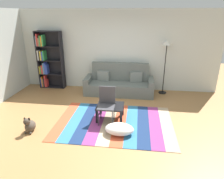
{
  "coord_description": "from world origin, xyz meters",
  "views": [
    {
      "loc": [
        0.7,
        -4.31,
        2.56
      ],
      "look_at": [
        0.06,
        0.63,
        0.65
      ],
      "focal_mm": 32.15,
      "sensor_mm": 36.0,
      "label": 1
    }
  ],
  "objects_px": {
    "bookshelf": "(48,61)",
    "folding_chair": "(107,102)",
    "dog": "(30,125)",
    "standing_lamp": "(166,50)",
    "coffee_table": "(110,108)",
    "pouf": "(119,129)",
    "tv_remote": "(113,104)",
    "couch": "(119,84)"
  },
  "relations": [
    {
      "from": "coffee_table",
      "to": "folding_chair",
      "type": "xyz_separation_m",
      "value": [
        -0.07,
        -0.13,
        0.22
      ]
    },
    {
      "from": "standing_lamp",
      "to": "folding_chair",
      "type": "distance_m",
      "value": 2.83
    },
    {
      "from": "couch",
      "to": "standing_lamp",
      "type": "xyz_separation_m",
      "value": [
        1.47,
        0.21,
        1.14
      ]
    },
    {
      "from": "dog",
      "to": "folding_chair",
      "type": "bearing_deg",
      "value": 22.63
    },
    {
      "from": "tv_remote",
      "to": "folding_chair",
      "type": "distance_m",
      "value": 0.26
    },
    {
      "from": "pouf",
      "to": "folding_chair",
      "type": "xyz_separation_m",
      "value": [
        -0.37,
        0.54,
        0.41
      ]
    },
    {
      "from": "pouf",
      "to": "folding_chair",
      "type": "height_order",
      "value": "folding_chair"
    },
    {
      "from": "tv_remote",
      "to": "folding_chair",
      "type": "relative_size",
      "value": 0.17
    },
    {
      "from": "couch",
      "to": "bookshelf",
      "type": "relative_size",
      "value": 1.13
    },
    {
      "from": "standing_lamp",
      "to": "folding_chair",
      "type": "bearing_deg",
      "value": -126.57
    },
    {
      "from": "pouf",
      "to": "standing_lamp",
      "type": "height_order",
      "value": "standing_lamp"
    },
    {
      "from": "coffee_table",
      "to": "dog",
      "type": "relative_size",
      "value": 1.69
    },
    {
      "from": "coffee_table",
      "to": "pouf",
      "type": "distance_m",
      "value": 0.75
    },
    {
      "from": "bookshelf",
      "to": "folding_chair",
      "type": "height_order",
      "value": "bookshelf"
    },
    {
      "from": "bookshelf",
      "to": "coffee_table",
      "type": "distance_m",
      "value": 3.35
    },
    {
      "from": "standing_lamp",
      "to": "tv_remote",
      "type": "bearing_deg",
      "value": -126.31
    },
    {
      "from": "bookshelf",
      "to": "coffee_table",
      "type": "height_order",
      "value": "bookshelf"
    },
    {
      "from": "pouf",
      "to": "tv_remote",
      "type": "height_order",
      "value": "tv_remote"
    },
    {
      "from": "bookshelf",
      "to": "folding_chair",
      "type": "bearing_deg",
      "value": -42.16
    },
    {
      "from": "standing_lamp",
      "to": "tv_remote",
      "type": "height_order",
      "value": "standing_lamp"
    },
    {
      "from": "standing_lamp",
      "to": "coffee_table",
      "type": "bearing_deg",
      "value": -127.02
    },
    {
      "from": "coffee_table",
      "to": "standing_lamp",
      "type": "relative_size",
      "value": 0.38
    },
    {
      "from": "tv_remote",
      "to": "pouf",
      "type": "bearing_deg",
      "value": -33.49
    },
    {
      "from": "couch",
      "to": "folding_chair",
      "type": "bearing_deg",
      "value": -93.63
    },
    {
      "from": "coffee_table",
      "to": "pouf",
      "type": "xyz_separation_m",
      "value": [
        0.3,
        -0.66,
        -0.19
      ]
    },
    {
      "from": "bookshelf",
      "to": "pouf",
      "type": "bearing_deg",
      "value": -44.39
    },
    {
      "from": "dog",
      "to": "folding_chair",
      "type": "relative_size",
      "value": 0.44
    },
    {
      "from": "standing_lamp",
      "to": "bookshelf",
      "type": "bearing_deg",
      "value": 178.85
    },
    {
      "from": "coffee_table",
      "to": "tv_remote",
      "type": "relative_size",
      "value": 4.48
    },
    {
      "from": "coffee_table",
      "to": "tv_remote",
      "type": "distance_m",
      "value": 0.11
    },
    {
      "from": "coffee_table",
      "to": "standing_lamp",
      "type": "bearing_deg",
      "value": 52.98
    },
    {
      "from": "pouf",
      "to": "dog",
      "type": "relative_size",
      "value": 1.62
    },
    {
      "from": "tv_remote",
      "to": "standing_lamp",
      "type": "bearing_deg",
      "value": 92.51
    },
    {
      "from": "bookshelf",
      "to": "folding_chair",
      "type": "relative_size",
      "value": 2.22
    },
    {
      "from": "coffee_table",
      "to": "standing_lamp",
      "type": "height_order",
      "value": "standing_lamp"
    },
    {
      "from": "couch",
      "to": "folding_chair",
      "type": "height_order",
      "value": "couch"
    },
    {
      "from": "bookshelf",
      "to": "coffee_table",
      "type": "xyz_separation_m",
      "value": [
        2.53,
        -2.1,
        -0.67
      ]
    },
    {
      "from": "couch",
      "to": "bookshelf",
      "type": "height_order",
      "value": "bookshelf"
    },
    {
      "from": "pouf",
      "to": "tv_remote",
      "type": "relative_size",
      "value": 4.3
    },
    {
      "from": "dog",
      "to": "tv_remote",
      "type": "xyz_separation_m",
      "value": [
        1.81,
        0.87,
        0.23
      ]
    },
    {
      "from": "bookshelf",
      "to": "coffee_table",
      "type": "bearing_deg",
      "value": -39.71
    },
    {
      "from": "couch",
      "to": "tv_remote",
      "type": "xyz_separation_m",
      "value": [
        0.02,
        -1.77,
        0.06
      ]
    }
  ]
}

